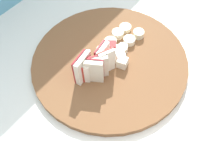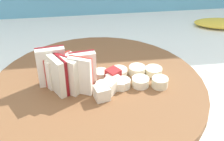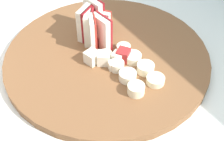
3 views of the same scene
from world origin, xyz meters
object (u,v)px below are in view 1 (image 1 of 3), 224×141
at_px(apple_wedge_fan, 94,65).
at_px(banana_slice_rows, 121,40).
at_px(cutting_board, 110,62).
at_px(apple_dice_pile, 115,56).

distance_m(apple_wedge_fan, banana_slice_rows, 0.11).
relative_size(cutting_board, apple_wedge_fan, 3.79).
distance_m(cutting_board, apple_wedge_fan, 0.06).
bearing_deg(cutting_board, apple_dice_pile, -44.69).
height_order(cutting_board, banana_slice_rows, banana_slice_rows).
relative_size(apple_dice_pile, banana_slice_rows, 0.78).
height_order(apple_wedge_fan, banana_slice_rows, apple_wedge_fan).
xyz_separation_m(apple_dice_pile, banana_slice_rows, (0.05, 0.02, -0.00)).
bearing_deg(apple_dice_pile, cutting_board, 135.31).
distance_m(cutting_board, banana_slice_rows, 0.06).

